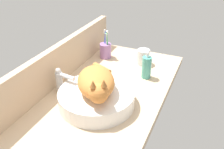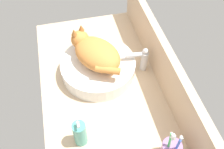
{
  "view_description": "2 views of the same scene",
  "coord_description": "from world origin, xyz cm",
  "px_view_note": "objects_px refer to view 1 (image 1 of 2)",
  "views": [
    {
      "loc": [
        -98.49,
        -47.08,
        73.32
      ],
      "look_at": [
        3.72,
        -1.76,
        8.31
      ],
      "focal_mm": 40.0,
      "sensor_mm": 36.0,
      "label": 1
    },
    {
      "loc": [
        67.57,
        -13.01,
        96.41
      ],
      "look_at": [
        -0.99,
        3.36,
        10.52
      ],
      "focal_mm": 40.0,
      "sensor_mm": 36.0,
      "label": 2
    }
  ],
  "objects_px": {
    "water_glass": "(143,58)",
    "cat": "(96,83)",
    "faucet": "(61,80)",
    "toothbrush_cup": "(106,50)",
    "sink_basin": "(97,98)",
    "soap_dispenser": "(147,67)"
  },
  "relations": [
    {
      "from": "cat",
      "to": "soap_dispenser",
      "type": "distance_m",
      "value": 0.38
    },
    {
      "from": "water_glass",
      "to": "cat",
      "type": "bearing_deg",
      "value": 172.68
    },
    {
      "from": "sink_basin",
      "to": "faucet",
      "type": "xyz_separation_m",
      "value": [
        0.02,
        0.22,
        0.04
      ]
    },
    {
      "from": "water_glass",
      "to": "faucet",
      "type": "bearing_deg",
      "value": 148.54
    },
    {
      "from": "faucet",
      "to": "soap_dispenser",
      "type": "height_order",
      "value": "soap_dispenser"
    },
    {
      "from": "soap_dispenser",
      "to": "water_glass",
      "type": "xyz_separation_m",
      "value": [
        0.15,
        0.07,
        -0.02
      ]
    },
    {
      "from": "cat",
      "to": "water_glass",
      "type": "xyz_separation_m",
      "value": [
        0.51,
        -0.07,
        -0.09
      ]
    },
    {
      "from": "soap_dispenser",
      "to": "faucet",
      "type": "bearing_deg",
      "value": 131.8
    },
    {
      "from": "faucet",
      "to": "toothbrush_cup",
      "type": "height_order",
      "value": "toothbrush_cup"
    },
    {
      "from": "cat",
      "to": "water_glass",
      "type": "distance_m",
      "value": 0.52
    },
    {
      "from": "soap_dispenser",
      "to": "toothbrush_cup",
      "type": "distance_m",
      "value": 0.35
    },
    {
      "from": "faucet",
      "to": "water_glass",
      "type": "bearing_deg",
      "value": -31.46
    },
    {
      "from": "cat",
      "to": "faucet",
      "type": "relative_size",
      "value": 2.22
    },
    {
      "from": "soap_dispenser",
      "to": "sink_basin",
      "type": "bearing_deg",
      "value": 157.72
    },
    {
      "from": "faucet",
      "to": "water_glass",
      "type": "xyz_separation_m",
      "value": [
        0.47,
        -0.29,
        -0.03
      ]
    },
    {
      "from": "sink_basin",
      "to": "faucet",
      "type": "bearing_deg",
      "value": 83.41
    },
    {
      "from": "faucet",
      "to": "water_glass",
      "type": "relative_size",
      "value": 1.43
    },
    {
      "from": "sink_basin",
      "to": "cat",
      "type": "bearing_deg",
      "value": -144.34
    },
    {
      "from": "toothbrush_cup",
      "to": "cat",
      "type": "bearing_deg",
      "value": -159.19
    },
    {
      "from": "cat",
      "to": "water_glass",
      "type": "relative_size",
      "value": 3.19
    },
    {
      "from": "cat",
      "to": "toothbrush_cup",
      "type": "relative_size",
      "value": 1.62
    },
    {
      "from": "cat",
      "to": "water_glass",
      "type": "bearing_deg",
      "value": -7.32
    }
  ]
}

